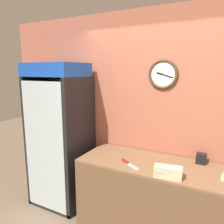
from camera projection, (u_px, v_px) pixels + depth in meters
name	position (u px, v px, depth m)	size (l,w,h in m)	color
wall_back	(172.00, 118.00, 2.74)	(5.20, 0.09, 2.70)	#B7664C
prep_counter	(161.00, 200.00, 2.57)	(1.95, 0.70, 0.88)	brown
beverage_cooler	(63.00, 128.00, 3.18)	(0.77, 0.67, 2.04)	black
sandwich_stack_bottom	(168.00, 175.00, 2.19)	(0.28, 0.13, 0.06)	beige
sandwich_stack_middle	(168.00, 169.00, 2.18)	(0.29, 0.15, 0.06)	beige
chefs_knife	(128.00, 163.00, 2.52)	(0.27, 0.19, 0.02)	silver
napkin_dispenser	(201.00, 158.00, 2.52)	(0.11, 0.09, 0.12)	black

